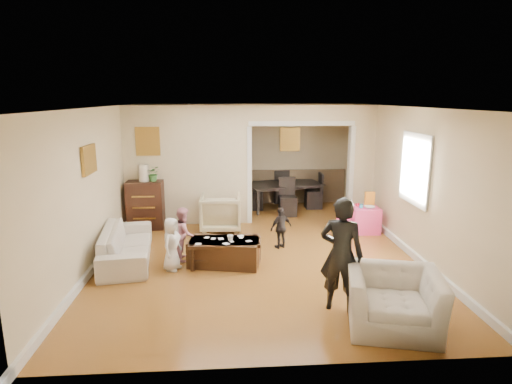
{
  "coord_description": "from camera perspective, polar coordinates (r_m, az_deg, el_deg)",
  "views": [
    {
      "loc": [
        -0.52,
        -7.41,
        2.77
      ],
      "look_at": [
        0.0,
        0.2,
        1.05
      ],
      "focal_mm": 29.67,
      "sensor_mm": 36.0,
      "label": 1
    }
  ],
  "objects": [
    {
      "name": "partition_header",
      "position": [
        9.36,
        6.16,
        10.52
      ],
      "size": [
        2.22,
        0.18,
        0.35
      ],
      "primitive_type": "cube",
      "color": "beige",
      "rests_on": "partition_right"
    },
    {
      "name": "floor",
      "position": [
        7.93,
        0.1,
        -7.74
      ],
      "size": [
        7.0,
        7.0,
        0.0
      ],
      "primitive_type": "plane",
      "color": "#AA6E2C",
      "rests_on": "ground"
    },
    {
      "name": "dresser",
      "position": [
        9.32,
        -14.65,
        -1.71
      ],
      "size": [
        0.75,
        0.42,
        1.03
      ],
      "primitive_type": "cube",
      "color": "#32180F",
      "rests_on": "ground"
    },
    {
      "name": "armchair_front",
      "position": [
        5.56,
        18.05,
        -13.74
      ],
      "size": [
        1.29,
        1.19,
        0.71
      ],
      "primitive_type": "imported",
      "rotation": [
        0.0,
        0.0,
        -0.24
      ],
      "color": "beige",
      "rests_on": "ground"
    },
    {
      "name": "framed_art_partition",
      "position": [
        9.31,
        -14.38,
        6.64
      ],
      "size": [
        0.45,
        0.03,
        0.55
      ],
      "primitive_type": "cube",
      "color": "brown",
      "rests_on": "partition_left"
    },
    {
      "name": "window_pane",
      "position": [
        7.83,
        20.72,
        2.91
      ],
      "size": [
        0.03,
        0.95,
        1.1
      ],
      "primitive_type": "cube",
      "color": "white",
      "rests_on": "ground"
    },
    {
      "name": "toy_block",
      "position": [
        9.14,
        13.56,
        -1.66
      ],
      "size": [
        0.1,
        0.08,
        0.05
      ],
      "primitive_type": "cube",
      "rotation": [
        0.0,
        0.0,
        0.33
      ],
      "color": "red",
      "rests_on": "play_table"
    },
    {
      "name": "adult_person",
      "position": [
        5.65,
        11.42,
        -8.28
      ],
      "size": [
        0.67,
        0.58,
        1.55
      ],
      "primitive_type": "imported",
      "rotation": [
        0.0,
        0.0,
        2.69
      ],
      "color": "black",
      "rests_on": "ground"
    },
    {
      "name": "play_table",
      "position": [
        9.15,
        14.41,
        -3.6
      ],
      "size": [
        0.56,
        0.56,
        0.53
      ],
      "primitive_type": "cube",
      "rotation": [
        0.0,
        0.0,
        -0.02
      ],
      "color": "#FF4391",
      "rests_on": "ground"
    },
    {
      "name": "potted_plant",
      "position": [
        9.14,
        -13.66,
        2.44
      ],
      "size": [
        0.29,
        0.26,
        0.33
      ],
      "primitive_type": "imported",
      "color": "#35662D",
      "rests_on": "dresser"
    },
    {
      "name": "child_toddler",
      "position": [
        7.9,
        3.39,
        -4.83
      ],
      "size": [
        0.5,
        0.39,
        0.78
      ],
      "primitive_type": "imported",
      "rotation": [
        0.0,
        0.0,
        -2.65
      ],
      "color": "black",
      "rests_on": "ground"
    },
    {
      "name": "partition_left",
      "position": [
        9.37,
        -9.11,
        3.52
      ],
      "size": [
        2.75,
        0.18,
        2.6
      ],
      "primitive_type": "cube",
      "color": "beige",
      "rests_on": "ground"
    },
    {
      "name": "table_lamp",
      "position": [
        9.17,
        -14.9,
        2.51
      ],
      "size": [
        0.22,
        0.22,
        0.36
      ],
      "primitive_type": "cylinder",
      "color": "beige",
      "rests_on": "dresser"
    },
    {
      "name": "craft_papers",
      "position": [
        7.11,
        -4.22,
        -6.47
      ],
      "size": [
        0.93,
        0.52,
        0.0
      ],
      "color": "white",
      "rests_on": "coffee_table"
    },
    {
      "name": "cereal_box",
      "position": [
        9.17,
        15.07,
        -0.9
      ],
      "size": [
        0.2,
        0.07,
        0.3
      ],
      "primitive_type": "cube",
      "rotation": [
        0.0,
        0.0,
        -0.02
      ],
      "color": "yellow",
      "rests_on": "play_table"
    },
    {
      "name": "cyan_cup",
      "position": [
        8.99,
        14.01,
        -1.84
      ],
      "size": [
        0.08,
        0.08,
        0.08
      ],
      "primitive_type": "cylinder",
      "color": "#2597B9",
      "rests_on": "play_table"
    },
    {
      "name": "partition_right",
      "position": [
        9.8,
        13.97,
        3.7
      ],
      "size": [
        0.55,
        0.18,
        2.6
      ],
      "primitive_type": "cube",
      "color": "beige",
      "rests_on": "ground"
    },
    {
      "name": "framed_art_sofa_wall",
      "position": [
        7.22,
        -21.58,
        4.09
      ],
      "size": [
        0.03,
        0.55,
        0.4
      ],
      "primitive_type": "cube",
      "color": "brown"
    },
    {
      "name": "armchair_back",
      "position": [
        8.94,
        -4.78,
        -2.8
      ],
      "size": [
        0.85,
        0.87,
        0.77
      ],
      "primitive_type": "imported",
      "rotation": [
        0.0,
        0.0,
        3.12
      ],
      "color": "tan",
      "rests_on": "ground"
    },
    {
      "name": "coffee_cup",
      "position": [
        7.06,
        -3.49,
        -6.22
      ],
      "size": [
        0.12,
        0.12,
        0.1
      ],
      "primitive_type": "imported",
      "rotation": [
        0.0,
        0.0,
        -0.2
      ],
      "color": "silver",
      "rests_on": "coffee_table"
    },
    {
      "name": "coffee_table",
      "position": [
        7.19,
        -4.27,
        -8.11
      ],
      "size": [
        1.26,
        0.8,
        0.44
      ],
      "primitive_type": "cube",
      "rotation": [
        0.0,
        0.0,
        -0.2
      ],
      "color": "#3D2213",
      "rests_on": "ground"
    },
    {
      "name": "child_kneel_b",
      "position": [
        7.43,
        -9.72,
        -5.56
      ],
      "size": [
        0.41,
        0.5,
        0.93
      ],
      "primitive_type": "imported",
      "rotation": [
        0.0,
        0.0,
        1.72
      ],
      "color": "pink",
      "rests_on": "ground"
    },
    {
      "name": "framed_art_alcove",
      "position": [
        11.02,
        4.59,
        7.1
      ],
      "size": [
        0.45,
        0.03,
        0.55
      ],
      "primitive_type": "cube",
      "color": "brown"
    },
    {
      "name": "play_bowl",
      "position": [
        8.98,
        15.05,
        -2.01
      ],
      "size": [
        0.22,
        0.22,
        0.05
      ],
      "primitive_type": "imported",
      "rotation": [
        0.0,
        0.0,
        -0.02
      ],
      "color": "silver",
      "rests_on": "play_table"
    },
    {
      "name": "dining_table",
      "position": [
        10.71,
        3.81,
        -0.53
      ],
      "size": [
        2.04,
        1.45,
        0.65
      ],
      "primitive_type": "imported",
      "rotation": [
        0.0,
        0.0,
        0.25
      ],
      "color": "black",
      "rests_on": "ground"
    },
    {
      "name": "sofa",
      "position": [
        7.67,
        -17.05,
        -6.76
      ],
      "size": [
        1.03,
        2.06,
        0.58
      ],
      "primitive_type": "imported",
      "rotation": [
        0.0,
        0.0,
        1.71
      ],
      "color": "beige",
      "rests_on": "ground"
    },
    {
      "name": "child_kneel_a",
      "position": [
        7.04,
        -11.29,
        -6.9
      ],
      "size": [
        0.42,
        0.5,
        0.88
      ],
      "primitive_type": "imported",
      "rotation": [
        0.0,
        0.0,
        1.19
      ],
      "color": "silver",
      "rests_on": "ground"
    }
  ]
}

